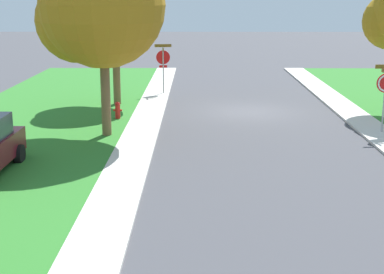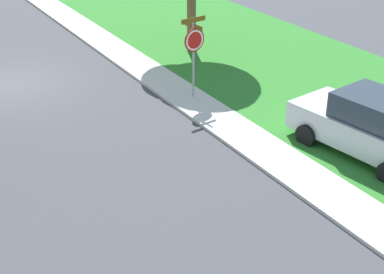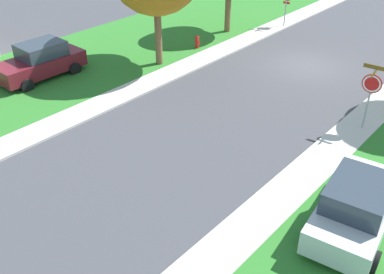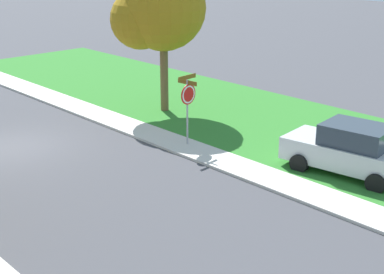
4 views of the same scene
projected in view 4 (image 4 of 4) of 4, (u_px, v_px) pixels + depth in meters
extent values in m
plane|color=#424247|center=(13.00, 147.00, 21.69)|extent=(120.00, 120.00, 0.00)
cube|color=beige|center=(361.00, 212.00, 16.40)|extent=(1.40, 56.00, 0.10)
cylinder|color=#9E9EA3|center=(187.00, 114.00, 21.34)|extent=(0.07, 0.07, 2.60)
cylinder|color=red|center=(188.00, 94.00, 21.07)|extent=(0.76, 0.10, 0.76)
cylinder|color=white|center=(189.00, 95.00, 21.06)|extent=(0.67, 0.07, 0.67)
cylinder|color=red|center=(189.00, 95.00, 21.06)|extent=(0.55, 0.05, 0.55)
cube|color=brown|center=(187.00, 77.00, 20.89)|extent=(0.92, 0.11, 0.16)
cube|color=brown|center=(187.00, 82.00, 20.95)|extent=(0.11, 0.92, 0.16)
cube|color=silver|center=(349.00, 154.00, 18.99)|extent=(2.37, 4.51, 0.76)
cube|color=#2D3842|center=(357.00, 135.00, 18.64)|extent=(1.87, 2.30, 0.68)
cylinder|color=black|center=(299.00, 163.00, 19.25)|extent=(0.33, 0.67, 0.64)
cylinder|color=black|center=(324.00, 149.00, 20.57)|extent=(0.33, 0.67, 0.64)
cylinder|color=black|center=(376.00, 183.00, 17.66)|extent=(0.33, 0.67, 0.64)
cylinder|color=brown|center=(164.00, 76.00, 25.66)|extent=(0.36, 0.36, 3.36)
sphere|color=#9D7317|center=(163.00, 8.00, 24.69)|extent=(3.72, 3.72, 3.72)
sphere|color=#9D7317|center=(140.00, 19.00, 24.68)|extent=(2.61, 2.61, 2.61)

